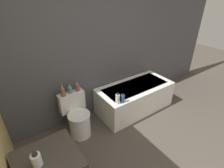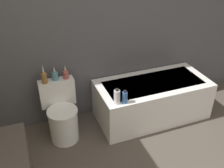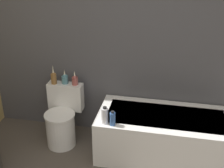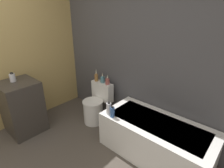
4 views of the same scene
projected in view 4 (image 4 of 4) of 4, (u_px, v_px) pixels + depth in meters
wall_back_tiled at (130, 50)px, 2.73m from camera, size 6.40×0.06×2.60m
wall_left_painted at (4, 51)px, 2.71m from camera, size 0.06×6.40×2.60m
bathtub at (155, 138)px, 2.38m from camera, size 1.47×0.70×0.53m
toilet at (96, 106)px, 3.13m from camera, size 0.42×0.49×0.70m
vanity_counter at (22, 107)px, 2.83m from camera, size 0.57×0.52×0.86m
soap_bottle_glass at (12, 78)px, 2.67m from camera, size 0.09×0.09×0.14m
vase_gold at (96, 77)px, 3.12m from camera, size 0.07×0.07×0.24m
vase_silver at (103, 79)px, 3.08m from camera, size 0.08×0.08×0.18m
vase_bronze at (107, 81)px, 2.99m from camera, size 0.07×0.07×0.18m
shampoo_bottle_tall at (109, 108)px, 2.44m from camera, size 0.07×0.07×0.19m
shampoo_bottle_short at (112, 112)px, 2.38m from camera, size 0.06×0.06×0.16m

